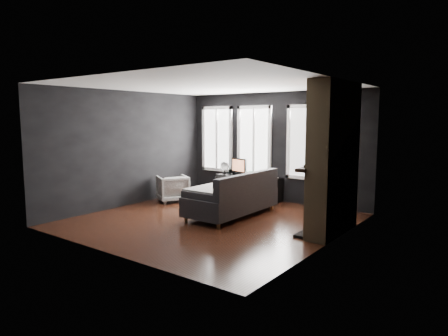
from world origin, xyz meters
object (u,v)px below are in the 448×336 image
Objects in this scene: armchair at (173,187)px; book at (271,173)px; mug at (263,175)px; sofa at (232,193)px; media_console at (248,188)px; monitor at (239,165)px; mantel_vase at (330,158)px.

book is at bearing 155.00° from armchair.
armchair is 2.27m from mug.
sofa is 1.77m from media_console.
book reaches higher than media_console.
sofa reaches higher than book.
mantel_vase reaches higher than monitor.
book reaches higher than mug.
sofa is at bearing -167.13° from mantel_vase.
media_console is at bearing 13.01° from monitor.
monitor reaches higher than mug.
book is at bearing 14.97° from monitor.
mantel_vase reaches higher than book.
monitor reaches higher than armchair.
monitor is 2.30× the size of book.
book is at bearing 89.95° from sofa.
media_console is 14.55× the size of mug.
monitor is (1.07, 1.36, 0.49)m from armchair.
armchair is at bearing -144.98° from mug.
sofa is at bearing -43.55° from monitor.
mug is 0.68× the size of mantel_vase.
media_console is 0.78m from book.
mug is (0.46, -0.05, 0.36)m from media_console.
mantel_vase is (1.97, 0.45, 0.84)m from sofa.
armchair is at bearing -146.68° from book.
mug is (1.84, 1.29, 0.30)m from armchair.
monitor is at bearing 179.14° from media_console.
monitor is 4.60× the size of mug.
armchair is 2.45m from book.
armchair is 1.30× the size of monitor.
monitor is 0.97m from book.
sofa reaches higher than media_console.
monitor is (-0.31, 0.02, 0.55)m from media_console.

